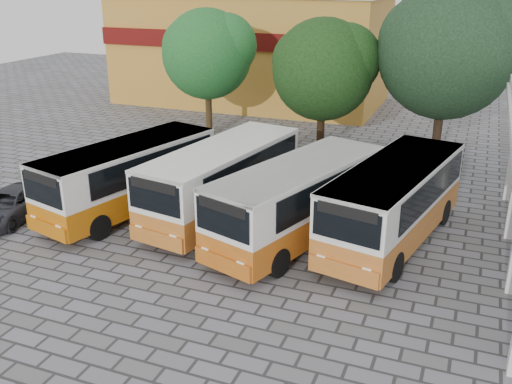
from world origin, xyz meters
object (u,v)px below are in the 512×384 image
at_px(parked_car, 10,205).
at_px(bus_centre_left, 223,177).
at_px(bus_centre_right, 298,198).
at_px(bus_far_right, 394,199).
at_px(bus_far_left, 129,173).

bearing_deg(parked_car, bus_centre_left, 14.27).
bearing_deg(bus_centre_left, bus_centre_right, -6.15).
bearing_deg(bus_far_right, bus_far_left, -162.83).
bearing_deg(bus_centre_right, parked_car, -150.65).
bearing_deg(parked_car, bus_far_right, 4.77).
distance_m(bus_centre_left, bus_far_right, 6.94).
relative_size(bus_centre_left, bus_centre_right, 0.99).
distance_m(bus_centre_left, bus_centre_right, 3.71).
relative_size(bus_far_left, bus_far_right, 0.98).
xyz_separation_m(bus_far_left, bus_centre_right, (7.50, -0.10, 0.03)).
relative_size(bus_centre_left, bus_far_right, 0.99).
height_order(bus_far_left, parked_car, bus_far_left).
distance_m(bus_far_left, bus_far_right, 10.91).
height_order(bus_centre_right, bus_far_right, bus_far_right).
bearing_deg(bus_far_left, bus_far_right, 19.88).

